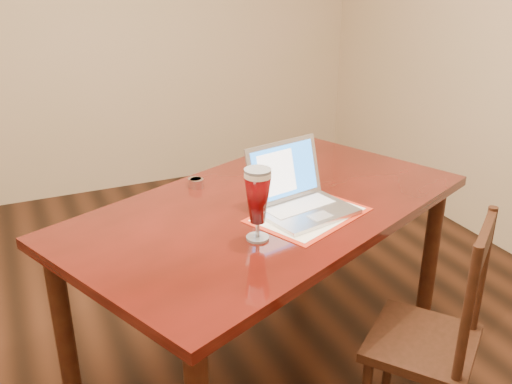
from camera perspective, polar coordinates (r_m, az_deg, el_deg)
name	(u,v)px	position (r m, az deg, el deg)	size (l,w,h in m)	color
dining_table	(268,224)	(2.43, 1.26, -3.20)	(1.97, 1.58, 1.09)	#4A0E09
dining_chair	(432,338)	(2.31, 17.19, -13.81)	(0.55, 0.55, 0.95)	#32170E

